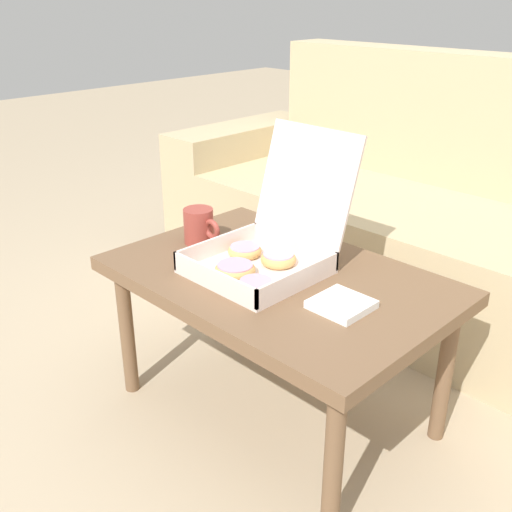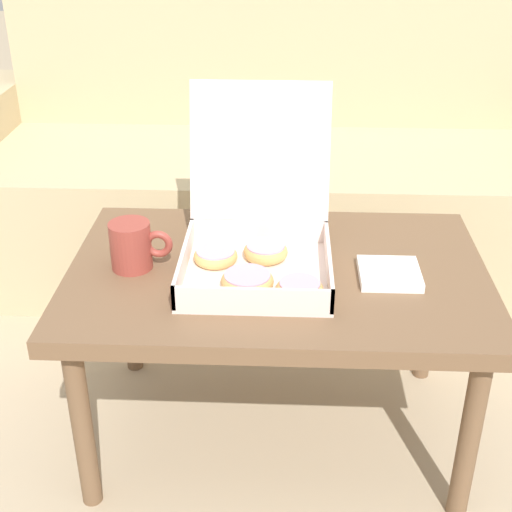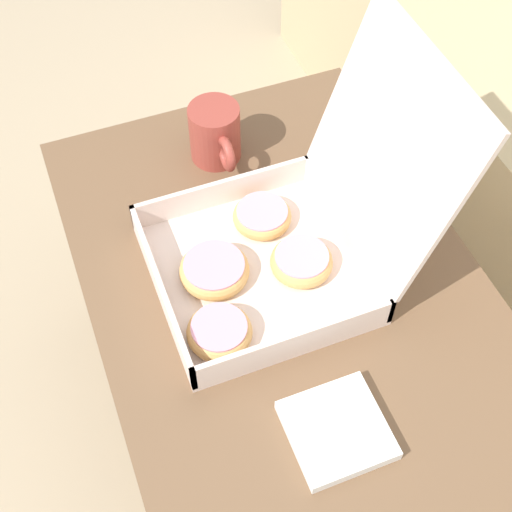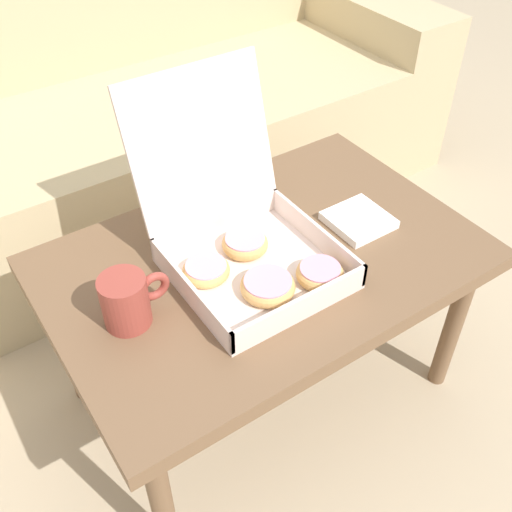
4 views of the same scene
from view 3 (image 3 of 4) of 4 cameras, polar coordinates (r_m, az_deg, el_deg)
ground_plane at (r=1.56m, az=6.74°, el=-10.74°), size 12.00×12.00×0.00m
coffee_table at (r=1.16m, az=2.58°, el=-4.07°), size 0.93×0.61×0.47m
pastry_box at (r=1.10m, az=1.74°, el=0.84°), size 0.32×0.41×0.37m
coffee_mug at (r=1.27m, az=-3.25°, el=9.70°), size 0.14×0.09×0.11m
napkin_stack at (r=1.01m, az=6.49°, el=-13.66°), size 0.13×0.13×0.02m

